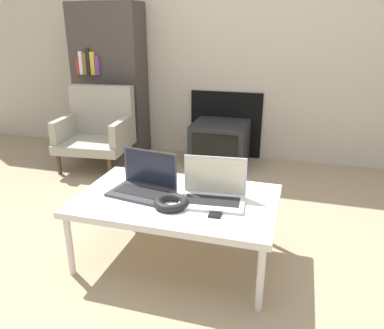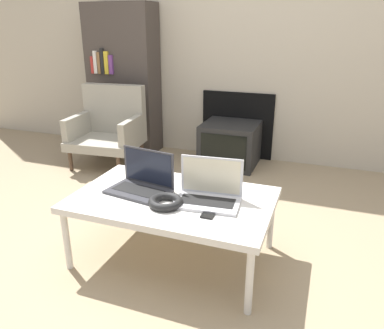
# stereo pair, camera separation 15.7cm
# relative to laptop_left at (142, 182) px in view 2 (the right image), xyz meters

# --- Properties ---
(ground_plane) EXTENTS (14.00, 14.00, 0.00)m
(ground_plane) POSITION_rel_laptop_left_xyz_m (0.20, -0.13, -0.43)
(ground_plane) COLOR #998466
(wall_back) EXTENTS (7.00, 0.08, 2.60)m
(wall_back) POSITION_rel_laptop_left_xyz_m (0.19, 1.88, 0.86)
(wall_back) COLOR #B7AD99
(wall_back) RESTS_ON ground_plane
(table) EXTENTS (1.08, 0.67, 0.38)m
(table) POSITION_rel_laptop_left_xyz_m (0.20, -0.02, -0.08)
(table) COLOR silver
(table) RESTS_ON ground_plane
(laptop_left) EXTENTS (0.37, 0.26, 0.22)m
(laptop_left) POSITION_rel_laptop_left_xyz_m (0.00, 0.00, 0.00)
(laptop_left) COLOR #38383D
(laptop_left) RESTS_ON table
(laptop_right) EXTENTS (0.36, 0.25, 0.22)m
(laptop_right) POSITION_rel_laptop_left_xyz_m (0.39, 0.00, 0.00)
(laptop_right) COLOR silver
(laptop_right) RESTS_ON table
(headphones) EXTENTS (0.18, 0.18, 0.04)m
(headphones) POSITION_rel_laptop_left_xyz_m (0.20, -0.13, -0.03)
(headphones) COLOR black
(headphones) RESTS_ON table
(phone) EXTENTS (0.06, 0.13, 0.01)m
(phone) POSITION_rel_laptop_left_xyz_m (0.44, -0.13, -0.05)
(phone) COLOR black
(phone) RESTS_ON table
(tv) EXTENTS (0.51, 0.49, 0.40)m
(tv) POSITION_rel_laptop_left_xyz_m (0.09, 1.59, -0.23)
(tv) COLOR black
(tv) RESTS_ON ground_plane
(armchair) EXTENTS (0.65, 0.59, 0.74)m
(armchair) POSITION_rel_laptop_left_xyz_m (-0.98, 1.22, -0.06)
(armchair) COLOR gray
(armchair) RESTS_ON ground_plane
(bookshelf) EXTENTS (0.70, 0.32, 1.47)m
(bookshelf) POSITION_rel_laptop_left_xyz_m (-1.07, 1.68, 0.30)
(bookshelf) COLOR #3F3833
(bookshelf) RESTS_ON ground_plane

